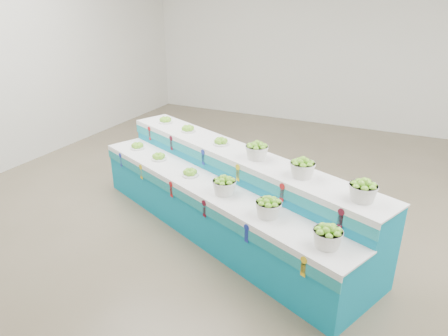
{
  "coord_description": "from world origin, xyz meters",
  "views": [
    {
      "loc": [
        1.32,
        -4.54,
        2.89
      ],
      "look_at": [
        -0.71,
        -0.3,
        0.87
      ],
      "focal_mm": 32.85,
      "sensor_mm": 36.0,
      "label": 1
    }
  ],
  "objects_px": {
    "basket_lower_left": "(224,185)",
    "plate_upper_mid": "(188,128)",
    "basket_upper_right": "(363,190)",
    "display_stand": "(224,194)"
  },
  "relations": [
    {
      "from": "basket_lower_left",
      "to": "plate_upper_mid",
      "type": "height_order",
      "value": "plate_upper_mid"
    },
    {
      "from": "basket_lower_left",
      "to": "basket_upper_right",
      "type": "distance_m",
      "value": 1.56
    },
    {
      "from": "plate_upper_mid",
      "to": "basket_upper_right",
      "type": "distance_m",
      "value": 2.84
    },
    {
      "from": "plate_upper_mid",
      "to": "basket_upper_right",
      "type": "height_order",
      "value": "basket_upper_right"
    },
    {
      "from": "display_stand",
      "to": "basket_upper_right",
      "type": "height_order",
      "value": "basket_upper_right"
    },
    {
      "from": "display_stand",
      "to": "basket_lower_left",
      "type": "relative_size",
      "value": 15.17
    },
    {
      "from": "display_stand",
      "to": "basket_lower_left",
      "type": "bearing_deg",
      "value": -40.68
    },
    {
      "from": "plate_upper_mid",
      "to": "basket_upper_right",
      "type": "bearing_deg",
      "value": -23.17
    },
    {
      "from": "display_stand",
      "to": "basket_upper_right",
      "type": "distance_m",
      "value": 1.87
    },
    {
      "from": "display_stand",
      "to": "plate_upper_mid",
      "type": "bearing_deg",
      "value": 166.56
    }
  ]
}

